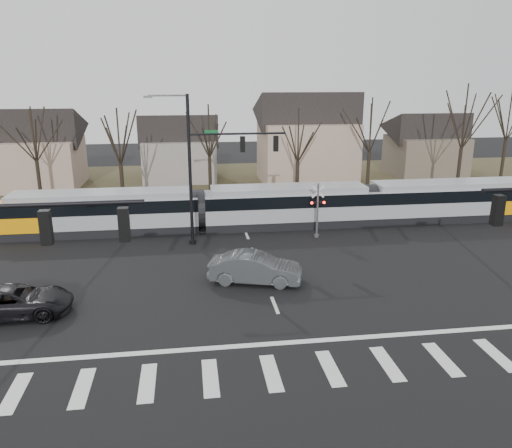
{
  "coord_description": "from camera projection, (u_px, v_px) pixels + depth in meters",
  "views": [
    {
      "loc": [
        -4.17,
        -20.97,
        11.19
      ],
      "look_at": [
        0.0,
        9.0,
        2.3
      ],
      "focal_mm": 35.0,
      "sensor_mm": 36.0,
      "label": 1
    }
  ],
  "objects": [
    {
      "name": "crosswalk",
      "position": [
        301.0,
        370.0,
        19.83
      ],
      "size": [
        27.0,
        2.6,
        0.01
      ],
      "color": "silver",
      "rests_on": "ground"
    },
    {
      "name": "stop_line",
      "position": [
        290.0,
        342.0,
        21.93
      ],
      "size": [
        28.0,
        0.35,
        0.01
      ],
      "primitive_type": "cube",
      "color": "silver",
      "rests_on": "ground"
    },
    {
      "name": "rail_crossing_signal",
      "position": [
        317.0,
        212.0,
        35.92
      ],
      "size": [
        1.08,
        0.36,
        4.0
      ],
      "color": "#59595B",
      "rests_on": "ground"
    },
    {
      "name": "grass_verge",
      "position": [
        227.0,
        185.0,
        54.04
      ],
      "size": [
        140.0,
        28.0,
        0.01
      ],
      "primitive_type": "cube",
      "color": "#38331E",
      "rests_on": "ground"
    },
    {
      "name": "signal_pole_far",
      "position": [
        214.0,
        163.0,
        33.59
      ],
      "size": [
        9.28,
        0.44,
        10.2
      ],
      "color": "black",
      "rests_on": "ground"
    },
    {
      "name": "house_c",
      "position": [
        307.0,
        134.0,
        54.71
      ],
      "size": [
        10.8,
        8.64,
        10.1
      ],
      "color": "tan",
      "rests_on": "ground"
    },
    {
      "name": "house_b",
      "position": [
        179.0,
        145.0,
        56.07
      ],
      "size": [
        8.64,
        7.56,
        7.65
      ],
      "color": "gray",
      "rests_on": "ground"
    },
    {
      "name": "house_a",
      "position": [
        34.0,
        145.0,
        52.04
      ],
      "size": [
        9.72,
        8.64,
        8.6
      ],
      "color": "tan",
      "rests_on": "ground"
    },
    {
      "name": "tree_row",
      "position": [
        252.0,
        146.0,
        47.2
      ],
      "size": [
        59.2,
        7.2,
        10.0
      ],
      "color": "black",
      "rests_on": "ground"
    },
    {
      "name": "suv",
      "position": [
        14.0,
        301.0,
        24.21
      ],
      "size": [
        3.08,
        5.74,
        1.52
      ],
      "primitive_type": "imported",
      "rotation": [
        0.0,
        0.0,
        1.62
      ],
      "color": "black",
      "rests_on": "ground"
    },
    {
      "name": "lane_dashes",
      "position": [
        244.0,
        227.0,
        38.84
      ],
      "size": [
        0.18,
        30.0,
        0.01
      ],
      "color": "silver",
      "rests_on": "ground"
    },
    {
      "name": "rail_pair",
      "position": [
        244.0,
        228.0,
        38.64
      ],
      "size": [
        90.0,
        1.52,
        0.06
      ],
      "color": "#59595E",
      "rests_on": "ground"
    },
    {
      "name": "sedan",
      "position": [
        255.0,
        268.0,
        28.17
      ],
      "size": [
        4.56,
        6.18,
        1.72
      ],
      "primitive_type": "imported",
      "rotation": [
        0.0,
        0.0,
        1.29
      ],
      "color": "#404346",
      "rests_on": "ground"
    },
    {
      "name": "house_d",
      "position": [
        426.0,
        141.0,
        58.95
      ],
      "size": [
        8.64,
        7.56,
        7.65
      ],
      "color": "brown",
      "rests_on": "ground"
    },
    {
      "name": "tram",
      "position": [
        286.0,
        204.0,
        38.8
      ],
      "size": [
        41.68,
        3.09,
        3.16
      ],
      "color": "gray",
      "rests_on": "ground"
    },
    {
      "name": "ground",
      "position": [
        282.0,
        323.0,
        23.64
      ],
      "size": [
        140.0,
        140.0,
        0.0
      ],
      "primitive_type": "plane",
      "color": "black"
    }
  ]
}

